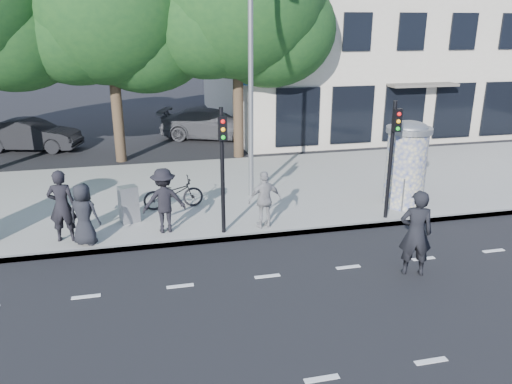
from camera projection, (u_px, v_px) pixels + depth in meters
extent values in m
plane|color=black|center=(284.00, 308.00, 10.22)|extent=(120.00, 120.00, 0.00)
cube|color=gray|center=(223.00, 191.00, 17.11)|extent=(40.00, 8.00, 0.15)
cube|color=slate|center=(248.00, 237.00, 13.47)|extent=(40.00, 0.10, 0.16)
cube|color=silver|center=(322.00, 379.00, 8.19)|extent=(32.00, 0.12, 0.01)
cube|color=silver|center=(267.00, 276.00, 11.51)|extent=(32.00, 0.12, 0.01)
cylinder|color=beige|center=(405.00, 170.00, 15.25)|extent=(1.20, 1.20, 2.30)
cylinder|color=slate|center=(409.00, 130.00, 14.86)|extent=(1.36, 1.36, 0.16)
ellipsoid|color=slate|center=(410.00, 127.00, 14.83)|extent=(1.10, 1.10, 0.38)
cylinder|color=black|center=(222.00, 172.00, 13.05)|extent=(0.11, 0.11, 3.40)
cube|color=black|center=(223.00, 128.00, 12.49)|extent=(0.22, 0.14, 0.62)
cylinder|color=black|center=(390.00, 161.00, 14.08)|extent=(0.11, 0.11, 3.40)
cube|color=black|center=(397.00, 120.00, 13.53)|extent=(0.22, 0.14, 0.62)
cylinder|color=slate|center=(251.00, 71.00, 15.24)|extent=(0.16, 0.16, 8.00)
cylinder|color=#38281C|center=(117.00, 109.00, 20.47)|extent=(0.44, 0.44, 4.41)
ellipsoid|color=#153A17|center=(108.00, 9.00, 19.23)|extent=(6.80, 6.80, 5.78)
cylinder|color=#38281C|center=(238.00, 104.00, 21.15)|extent=(0.44, 0.44, 4.59)
ellipsoid|color=#153A17|center=(237.00, 3.00, 19.86)|extent=(7.00, 7.00, 5.95)
cube|color=#BBB09D|center=(387.00, 15.00, 29.32)|extent=(20.00, 15.00, 12.00)
cube|color=black|center=(454.00, 111.00, 23.77)|extent=(18.00, 0.10, 2.60)
cube|color=#59544C|center=(423.00, 85.00, 22.60)|extent=(3.20, 0.90, 0.12)
cube|color=#194C8C|center=(260.00, 81.00, 21.21)|extent=(1.60, 0.06, 0.30)
imported|color=black|center=(84.00, 214.00, 12.60)|extent=(0.93, 0.79, 1.62)
imported|color=black|center=(62.00, 206.00, 12.77)|extent=(0.74, 0.53, 1.91)
imported|color=black|center=(164.00, 200.00, 13.36)|extent=(1.19, 0.73, 1.78)
imported|color=gray|center=(265.00, 200.00, 13.67)|extent=(1.00, 0.65, 1.61)
imported|color=black|center=(416.00, 233.00, 11.33)|extent=(0.86, 0.70, 2.04)
imported|color=black|center=(173.00, 193.00, 15.20)|extent=(0.76, 1.86, 0.95)
cube|color=gray|center=(129.00, 204.00, 14.13)|extent=(0.59, 0.50, 1.06)
cube|color=slate|center=(405.00, 193.00, 15.15)|extent=(0.56, 0.47, 1.03)
imported|color=black|center=(31.00, 135.00, 22.74)|extent=(2.60, 4.60, 1.43)
imported|color=#49494F|center=(212.00, 124.00, 25.11)|extent=(3.68, 5.56, 1.50)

